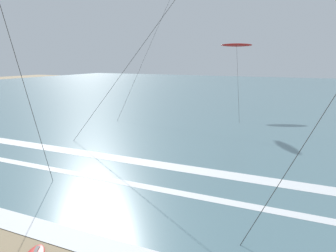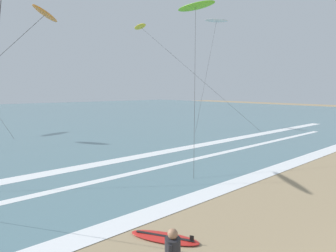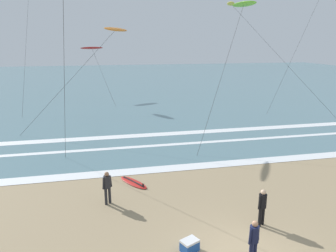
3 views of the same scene
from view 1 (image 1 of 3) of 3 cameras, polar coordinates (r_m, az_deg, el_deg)
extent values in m
cube|color=slate|center=(51.76, 21.80, 5.03)|extent=(140.00, 90.00, 0.01)
cube|color=white|center=(13.16, 3.55, -11.75)|extent=(46.92, 0.51, 0.01)
cube|color=white|center=(15.14, 15.70, -8.99)|extent=(56.61, 0.99, 0.01)
cylinder|color=#333333|center=(12.64, -25.94, 14.69)|extent=(1.24, 4.20, 12.32)
cylinder|color=#333333|center=(18.72, -8.54, 8.12)|extent=(7.99, 1.16, 8.26)
cylinder|color=#333333|center=(34.63, -2.21, 15.71)|extent=(0.64, 15.37, 15.38)
ellipsoid|color=red|center=(35.80, 11.74, 13.51)|extent=(3.25, 1.94, 0.43)
cylinder|color=#333333|center=(31.66, 11.94, 7.85)|extent=(2.51, 8.02, 6.56)
camera|label=2|loc=(11.22, -67.31, -0.16)|focal=29.43mm
camera|label=3|loc=(13.27, -118.68, 3.54)|focal=33.96mm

